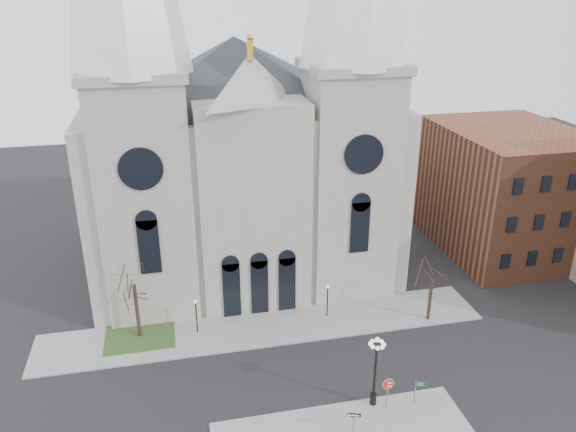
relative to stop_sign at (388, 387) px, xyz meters
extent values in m
plane|color=black|center=(-6.87, 1.17, -1.97)|extent=(160.00, 160.00, 0.00)
cube|color=gray|center=(-6.87, 12.17, -1.90)|extent=(40.00, 6.00, 0.14)
cube|color=#2D4D21|center=(-17.87, 13.17, -1.88)|extent=(6.00, 5.00, 0.18)
cube|color=#9F9B94|center=(-6.87, 27.17, 7.03)|extent=(30.00, 24.00, 18.00)
pyramid|color=#2D3035|center=(-6.87, 27.17, 22.03)|extent=(33.00, 26.40, 6.00)
cube|color=#9F9B94|center=(-16.37, 18.67, 9.03)|extent=(8.00, 8.00, 22.00)
cylinder|color=black|center=(-16.37, 14.62, 13.03)|extent=(3.60, 0.30, 3.60)
cube|color=#9F9B94|center=(2.63, 18.67, 9.03)|extent=(8.00, 8.00, 22.00)
cylinder|color=black|center=(2.63, 14.62, 13.03)|extent=(3.60, 0.30, 3.60)
cube|color=#9F9B94|center=(-6.87, 17.17, 7.78)|extent=(10.00, 5.00, 19.50)
pyramid|color=#9F9B94|center=(-6.87, 17.17, 19.53)|extent=(11.00, 5.00, 4.00)
cube|color=brown|center=(23.13, 23.17, 5.03)|extent=(14.00, 18.00, 14.00)
cylinder|color=black|center=(-17.87, 13.17, 0.65)|extent=(0.32, 0.32, 5.25)
cylinder|color=black|center=(8.13, 10.17, 0.13)|extent=(0.32, 0.32, 4.20)
cylinder|color=black|center=(-12.87, 12.67, -0.33)|extent=(0.12, 0.12, 3.00)
sphere|color=white|center=(-12.87, 12.67, 1.27)|extent=(0.32, 0.32, 0.32)
cylinder|color=black|center=(-0.87, 12.67, -0.33)|extent=(0.12, 0.12, 3.00)
sphere|color=white|center=(-0.87, 12.67, 1.27)|extent=(0.32, 0.32, 0.32)
cylinder|color=slate|center=(0.00, 0.00, -0.59)|extent=(0.10, 0.10, 2.49)
cylinder|color=red|center=(0.00, 0.00, 0.28)|extent=(0.82, 0.35, 0.87)
cylinder|color=white|center=(0.00, 0.00, 0.28)|extent=(0.88, 0.35, 0.93)
cube|color=white|center=(0.00, 0.00, 0.42)|extent=(0.45, 0.19, 0.11)
cube|color=white|center=(0.00, 0.00, 0.14)|extent=(0.51, 0.21, 0.11)
cylinder|color=black|center=(-0.83, 0.57, 0.75)|extent=(0.18, 0.18, 5.16)
cylinder|color=black|center=(-0.83, 0.57, -1.39)|extent=(0.49, 0.49, 0.90)
sphere|color=white|center=(-0.83, 0.57, 3.83)|extent=(0.36, 0.36, 0.36)
cylinder|color=slate|center=(-3.30, -2.17, -0.78)|extent=(0.09, 0.09, 2.10)
cube|color=black|center=(-3.30, -2.17, 0.02)|extent=(0.89, 0.31, 0.30)
cylinder|color=slate|center=(2.15, -0.06, -0.79)|extent=(0.09, 0.09, 2.08)
cube|color=#0D5F27|center=(2.46, -0.18, 0.10)|extent=(0.56, 0.25, 0.14)
cube|color=#0D5F27|center=(2.46, -0.18, -0.08)|extent=(0.56, 0.25, 0.14)
camera|label=1|loc=(-14.06, -30.17, 27.13)|focal=35.00mm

